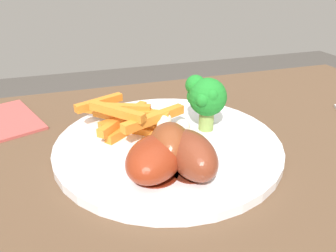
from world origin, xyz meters
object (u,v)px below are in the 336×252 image
Objects in this scene: dining_table at (194,249)px; broccoli_floret_front at (205,97)px; chicken_drumstick_near at (157,156)px; dinner_plate at (168,144)px; chicken_drumstick_far at (168,142)px; chicken_drumstick_extra at (190,153)px; carrot_fries_pile at (129,117)px.

dining_table is 0.21m from broccoli_floret_front.
dining_table is at bearing -170.55° from chicken_drumstick_near.
dinner_plate is 2.58× the size of chicken_drumstick_far.
chicken_drumstick_far is 0.03m from chicken_drumstick_extra.
chicken_drumstick_near is at bearing 62.53° from dinner_plate.
broccoli_floret_front is at bearing -122.08° from chicken_drumstick_extra.
chicken_drumstick_near is 0.03m from chicken_drumstick_far.
carrot_fries_pile is (0.10, -0.02, -0.03)m from broccoli_floret_front.
chicken_drumstick_far is 0.87× the size of chicken_drumstick_extra.
chicken_drumstick_near is (-0.01, 0.11, -0.00)m from carrot_fries_pile.
dining_table is 8.45× the size of chicken_drumstick_far.
carrot_fries_pile is at bearing -85.73° from chicken_drumstick_near.
chicken_drumstick_far is (-0.03, 0.09, 0.00)m from carrot_fries_pile.
chicken_drumstick_near is 0.04m from chicken_drumstick_extra.
dining_table is at bearing 62.41° from broccoli_floret_front.
chicken_drumstick_far is at bearing 72.55° from dinner_plate.
dining_table is at bearing 121.96° from carrot_fries_pile.
chicken_drumstick_extra reaches higher than carrot_fries_pile.
dinner_plate is 2.33× the size of chicken_drumstick_near.
broccoli_floret_front is at bearing -138.05° from chicken_drumstick_near.
chicken_drumstick_far is at bearing -14.61° from dining_table.
dinner_plate is 2.05× the size of carrot_fries_pile.
chicken_drumstick_far reaches higher than carrot_fries_pile.
dinner_plate is 0.08m from chicken_drumstick_near.
chicken_drumstick_near is at bearing 41.95° from broccoli_floret_front.
chicken_drumstick_near reaches higher than dining_table.
chicken_drumstick_far is at bearing 106.98° from carrot_fries_pile.
dining_table is 7.34× the size of chicken_drumstick_extra.
broccoli_floret_front reaches higher than dinner_plate.
chicken_drumstick_far is at bearing -59.21° from chicken_drumstick_extra.
broccoli_floret_front is (-0.06, -0.02, 0.05)m from dinner_plate.
dining_table is 0.17m from chicken_drumstick_extra.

